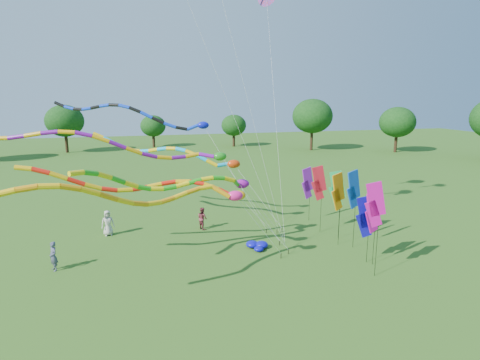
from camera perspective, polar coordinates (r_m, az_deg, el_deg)
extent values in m
plane|color=#245416|center=(21.65, 3.95, -14.33)|extent=(160.00, 160.00, 0.00)
cylinder|color=#382314|center=(70.25, 21.02, 4.79)|extent=(0.50, 0.50, 3.35)
ellipsoid|color=#0F380F|center=(69.90, 21.29, 8.35)|extent=(7.07, 7.07, 6.01)
cylinder|color=#382314|center=(77.80, 10.31, 5.89)|extent=(0.50, 0.50, 2.96)
ellipsoid|color=#0F380F|center=(77.49, 10.42, 8.73)|extent=(6.25, 6.25, 5.32)
cylinder|color=#382314|center=(73.53, -0.83, 5.85)|extent=(0.50, 0.50, 3.28)
ellipsoid|color=#0F380F|center=(73.19, -0.84, 9.18)|extent=(6.92, 6.92, 5.88)
cylinder|color=#382314|center=(74.73, -12.04, 5.35)|extent=(0.50, 0.50, 2.39)
ellipsoid|color=#0F380F|center=(74.44, -12.15, 7.73)|extent=(5.05, 5.05, 4.29)
cylinder|color=#382314|center=(74.09, -23.51, 4.86)|extent=(0.50, 0.50, 3.17)
ellipsoid|color=#0F380F|center=(73.76, -23.78, 8.05)|extent=(6.70, 6.70, 5.70)
cylinder|color=black|center=(25.21, 6.91, -10.07)|extent=(0.05, 0.05, 0.30)
cylinder|color=silver|center=(24.11, 3.44, -6.16)|extent=(0.02, 0.02, 4.79)
ellipsoid|color=orange|center=(23.25, -0.27, -2.20)|extent=(0.90, 0.58, 0.58)
cylinder|color=red|center=(23.17, -2.13, -1.77)|extent=(0.26, 0.26, 0.91)
cylinder|color=#DDA30B|center=(23.15, -4.16, -0.94)|extent=(0.26, 0.26, 0.87)
cylinder|color=red|center=(23.15, -6.17, -0.39)|extent=(0.26, 0.26, 0.82)
cylinder|color=#DDA30B|center=(23.16, -8.16, -0.21)|extent=(0.26, 0.26, 0.80)
cylinder|color=red|center=(23.17, -10.12, -0.38)|extent=(0.26, 0.26, 0.80)
cylinder|color=#DDA30B|center=(23.15, -12.08, -0.76)|extent=(0.26, 0.26, 0.81)
cylinder|color=red|center=(23.09, -14.05, -1.16)|extent=(0.26, 0.26, 0.81)
cylinder|color=#DDA30B|center=(22.99, -16.04, -1.38)|extent=(0.26, 0.26, 0.82)
cylinder|color=red|center=(22.87, -18.08, -1.30)|extent=(0.26, 0.26, 0.84)
cylinder|color=#DDA30B|center=(22.73, -20.16, -0.88)|extent=(0.26, 0.26, 0.88)
cylinder|color=red|center=(22.63, -22.28, -0.21)|extent=(0.26, 0.26, 0.89)
cylinder|color=#DDA30B|center=(22.60, -24.39, 0.53)|extent=(0.26, 0.26, 0.88)
cylinder|color=red|center=(22.67, -26.46, 1.15)|extent=(0.26, 0.26, 0.84)
cylinder|color=#DDA30B|center=(22.85, -28.44, 1.49)|extent=(0.26, 0.26, 0.80)
cylinder|color=black|center=(24.54, 5.85, -10.68)|extent=(0.05, 0.05, 0.30)
cylinder|color=silver|center=(22.79, 2.78, -6.63)|extent=(0.02, 0.02, 5.25)
ellipsoid|color=#FF1C83|center=(21.27, -0.72, -2.26)|extent=(0.86, 0.55, 0.55)
cylinder|color=orange|center=(21.03, -2.76, -1.66)|extent=(0.25, 0.25, 1.07)
cylinder|color=yellow|center=(20.82, -4.93, -1.07)|extent=(0.25, 0.25, 0.75)
cylinder|color=orange|center=(20.48, -6.74, -1.53)|extent=(0.25, 0.25, 0.76)
cylinder|color=yellow|center=(20.11, -8.52, -2.19)|extent=(0.25, 0.25, 0.77)
cylinder|color=orange|center=(19.71, -10.30, -2.84)|extent=(0.25, 0.25, 0.77)
cylinder|color=yellow|center=(19.26, -12.12, -3.26)|extent=(0.25, 0.25, 0.78)
cylinder|color=orange|center=(18.79, -14.03, -3.29)|extent=(0.25, 0.25, 0.81)
cylinder|color=yellow|center=(18.31, -16.06, -2.93)|extent=(0.25, 0.25, 0.84)
cylinder|color=orange|center=(17.86, -18.24, -2.27)|extent=(0.25, 0.25, 0.85)
cylinder|color=yellow|center=(17.49, -20.58, -1.55)|extent=(0.25, 0.25, 0.83)
cylinder|color=orange|center=(17.23, -23.03, -1.00)|extent=(0.25, 0.25, 0.78)
cylinder|color=yellow|center=(17.10, -25.54, -0.82)|extent=(0.25, 0.25, 0.76)
cylinder|color=orange|center=(17.10, -28.08, -1.06)|extent=(0.25, 0.25, 0.77)
cylinder|color=yellow|center=(17.20, -30.58, -1.62)|extent=(0.25, 0.25, 0.79)
cylinder|color=black|center=(26.49, 5.64, -8.92)|extent=(0.05, 0.05, 0.30)
cylinder|color=silver|center=(24.95, 1.59, -2.96)|extent=(0.02, 0.02, 6.93)
ellipsoid|color=#1D8217|center=(23.88, -2.87, 3.37)|extent=(0.79, 0.51, 0.51)
cylinder|color=#720D95|center=(23.94, -4.78, 3.52)|extent=(0.23, 0.23, 0.96)
cylinder|color=orange|center=(23.96, -6.82, 3.50)|extent=(0.23, 0.23, 0.85)
cylinder|color=#720D95|center=(23.71, -8.75, 3.21)|extent=(0.23, 0.23, 0.85)
cylinder|color=orange|center=(23.44, -10.73, 3.16)|extent=(0.23, 0.23, 0.86)
cylinder|color=#720D95|center=(23.17, -12.77, 3.45)|extent=(0.23, 0.23, 0.89)
cylinder|color=orange|center=(22.94, -14.87, 4.04)|extent=(0.23, 0.23, 0.92)
cylinder|color=#720D95|center=(22.77, -17.02, 4.82)|extent=(0.23, 0.23, 0.93)
cylinder|color=orange|center=(22.70, -19.19, 5.57)|extent=(0.23, 0.23, 0.90)
cylinder|color=#720D95|center=(22.74, -21.34, 6.09)|extent=(0.23, 0.23, 0.86)
cylinder|color=orange|center=(22.89, -23.44, 6.28)|extent=(0.23, 0.23, 0.84)
cylinder|color=#720D95|center=(23.14, -25.45, 6.13)|extent=(0.23, 0.23, 0.85)
cylinder|color=orange|center=(23.47, -27.36, 5.76)|extent=(0.23, 0.23, 0.86)
cylinder|color=#720D95|center=(23.85, -29.21, 5.36)|extent=(0.23, 0.23, 0.86)
cylinder|color=orange|center=(24.25, -31.00, 5.11)|extent=(0.23, 0.23, 0.85)
cylinder|color=black|center=(28.67, 3.76, -7.23)|extent=(0.05, 0.05, 0.30)
cylinder|color=silver|center=(27.92, -0.68, 0.29)|extent=(0.02, 0.02, 8.52)
ellipsoid|color=#0D13B8|center=(27.85, -5.26, 7.77)|extent=(0.79, 0.51, 0.51)
cylinder|color=#0C33CC|center=(28.07, -6.72, 7.46)|extent=(0.23, 0.23, 0.84)
cylinder|color=black|center=(28.22, -8.29, 7.28)|extent=(0.23, 0.23, 0.82)
cylinder|color=#0C33CC|center=(28.26, -9.94, 7.67)|extent=(0.23, 0.23, 0.85)
cylinder|color=black|center=(28.35, -11.57, 8.29)|extent=(0.23, 0.23, 0.87)
cylinder|color=#0C33CC|center=(28.51, -13.17, 8.99)|extent=(0.23, 0.23, 0.87)
cylinder|color=black|center=(28.75, -14.69, 9.62)|extent=(0.23, 0.23, 0.83)
cylinder|color=#0C33CC|center=(29.08, -16.13, 10.02)|extent=(0.23, 0.23, 0.80)
cylinder|color=black|center=(29.49, -17.46, 10.14)|extent=(0.23, 0.23, 0.79)
cylinder|color=#0C33CC|center=(29.97, -18.69, 10.00)|extent=(0.23, 0.23, 0.80)
cylinder|color=black|center=(30.49, -19.84, 9.72)|extent=(0.23, 0.23, 0.81)
cylinder|color=#0C33CC|center=(31.04, -20.94, 9.44)|extent=(0.23, 0.23, 0.81)
cylinder|color=black|center=(31.58, -22.02, 9.32)|extent=(0.23, 0.23, 0.80)
cylinder|color=#0C33CC|center=(32.11, -23.11, 9.42)|extent=(0.23, 0.23, 0.80)
cylinder|color=black|center=(32.59, -24.25, 9.75)|extent=(0.23, 0.23, 0.83)
cylinder|color=black|center=(28.95, 5.98, -7.07)|extent=(0.05, 0.05, 0.30)
cylinder|color=silver|center=(28.41, 2.57, -2.32)|extent=(0.02, 0.02, 5.73)
ellipsoid|color=red|center=(28.19, -0.91, 2.31)|extent=(0.93, 0.60, 0.60)
cylinder|color=#0DA6E1|center=(28.15, -2.42, 2.19)|extent=(0.27, 0.27, 0.85)
cylinder|color=#E7B50C|center=(28.04, -4.02, 2.43)|extent=(0.27, 0.27, 0.84)
cylinder|color=#0DA6E1|center=(28.09, -5.53, 3.19)|extent=(0.27, 0.27, 0.83)
cylinder|color=#E7B50C|center=(28.24, -7.01, 3.85)|extent=(0.27, 0.27, 0.79)
cylinder|color=#0DA6E1|center=(28.49, -8.41, 4.29)|extent=(0.27, 0.27, 0.76)
cylinder|color=#E7B50C|center=(28.83, -9.75, 4.44)|extent=(0.27, 0.27, 0.76)
cylinder|color=#0DA6E1|center=(29.25, -11.01, 4.37)|extent=(0.27, 0.27, 0.77)
cylinder|color=#E7B50C|center=(29.71, -12.21, 4.18)|extent=(0.27, 0.27, 0.78)
cylinder|color=#0DA6E1|center=(30.18, -13.38, 4.03)|extent=(0.27, 0.27, 0.77)
cylinder|color=#E7B50C|center=(30.62, -14.54, 4.06)|extent=(0.27, 0.27, 0.76)
cylinder|color=#0DA6E1|center=(31.02, -15.71, 4.32)|extent=(0.27, 0.27, 0.77)
cylinder|color=#E7B50C|center=(31.37, -16.92, 4.79)|extent=(0.27, 0.27, 0.80)
cylinder|color=#0DA6E1|center=(31.66, -18.18, 5.39)|extent=(0.27, 0.27, 0.83)
cylinder|color=#E7B50C|center=(31.90, -19.47, 5.98)|extent=(0.27, 0.27, 0.82)
cylinder|color=black|center=(28.62, 5.29, -7.29)|extent=(0.05, 0.05, 0.30)
cylinder|color=silver|center=(26.94, 2.92, -3.99)|extent=(0.02, 0.02, 4.96)
ellipsoid|color=#970D96|center=(25.45, 0.29, -0.54)|extent=(0.93, 0.60, 0.60)
cylinder|color=#20A215|center=(24.76, -0.58, -0.37)|extent=(0.27, 0.27, 1.01)
cylinder|color=yellow|center=(24.06, -1.56, 0.09)|extent=(0.27, 0.27, 0.76)
cylinder|color=#20A215|center=(23.68, -3.08, 0.29)|extent=(0.27, 0.27, 0.74)
cylinder|color=yellow|center=(23.38, -4.71, 0.18)|extent=(0.27, 0.27, 0.74)
cylinder|color=#20A215|center=(23.16, -6.43, -0.20)|extent=(0.27, 0.27, 0.76)
cylinder|color=yellow|center=(22.97, -8.19, -0.68)|extent=(0.27, 0.27, 0.76)
cylinder|color=#20A215|center=(22.79, -9.97, -1.09)|extent=(0.27, 0.27, 0.74)
cylinder|color=yellow|center=(22.58, -11.74, -1.25)|extent=(0.27, 0.27, 0.74)
cylinder|color=#20A215|center=(22.31, -13.50, -1.09)|extent=(0.27, 0.27, 0.76)
cylinder|color=yellow|center=(21.98, -15.25, -0.63)|extent=(0.27, 0.27, 0.79)
cylinder|color=#20A215|center=(21.59, -16.99, -0.01)|extent=(0.27, 0.27, 0.81)
cylinder|color=yellow|center=(21.17, -18.73, 0.58)|extent=(0.27, 0.27, 0.80)
cylinder|color=#20A215|center=(20.74, -20.48, 0.93)|extent=(0.27, 0.27, 0.77)
cylinder|color=yellow|center=(20.33, -22.24, 0.91)|extent=(0.27, 0.27, 0.75)
cylinder|color=black|center=(25.81, 6.40, -9.51)|extent=(0.04, 0.04, 0.30)
cylinder|color=silver|center=(23.25, -2.59, 13.04)|extent=(0.01, 0.01, 20.94)
cylinder|color=black|center=(25.81, 6.40, -9.51)|extent=(0.04, 0.04, 0.30)
cylinder|color=silver|center=(23.57, -0.34, 16.60)|extent=(0.01, 0.01, 23.13)
cylinder|color=black|center=(25.81, 6.40, -9.51)|extent=(0.04, 0.04, 0.30)
cylinder|color=silver|center=(27.15, 5.02, 9.42)|extent=(0.01, 0.01, 17.39)
cylinder|color=black|center=(26.33, 16.03, -4.36)|extent=(0.02, 0.02, 4.75)
cube|color=#0D42B7|center=(25.74, 15.92, -0.65)|extent=(1.13, 0.39, 1.93)
cube|color=#0D42B7|center=(25.87, 15.69, -2.40)|extent=(0.99, 0.35, 1.51)
cylinder|color=black|center=(26.64, 14.00, -4.37)|extent=(0.02, 0.02, 4.47)
cube|color=orange|center=(26.08, 13.84, -1.00)|extent=(1.13, 0.41, 1.93)
cube|color=orange|center=(26.22, 13.63, -2.73)|extent=(0.99, 0.37, 1.51)
cylinder|color=black|center=(31.39, 9.88, -2.26)|extent=(0.02, 0.02, 3.88)
cube|color=purple|center=(30.95, 9.65, 0.10)|extent=(1.14, 0.37, 1.93)
cube|color=purple|center=(31.07, 9.48, -1.36)|extent=(0.99, 0.33, 1.51)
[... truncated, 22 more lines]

